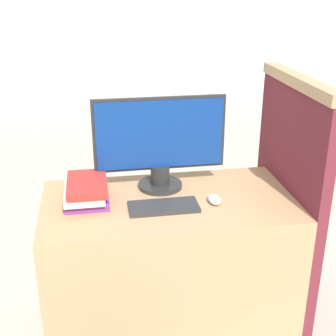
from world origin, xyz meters
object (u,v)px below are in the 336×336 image
object	(u,v)px
mouse	(214,199)
book_stack	(86,191)
monitor	(160,142)
keyboard	(164,207)

from	to	relation	value
mouse	book_stack	distance (m)	0.57
monitor	keyboard	size ratio (longest dim) A/B	2.02
monitor	book_stack	size ratio (longest dim) A/B	2.14
monitor	keyboard	distance (m)	0.31
monitor	book_stack	bearing A→B (deg)	-162.97
keyboard	book_stack	size ratio (longest dim) A/B	1.06
monitor	mouse	xyz separation A→B (m)	(0.21, -0.21, -0.21)
mouse	book_stack	size ratio (longest dim) A/B	0.33
book_stack	keyboard	bearing A→B (deg)	-19.52
mouse	book_stack	bearing A→B (deg)	169.90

